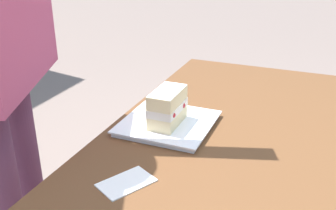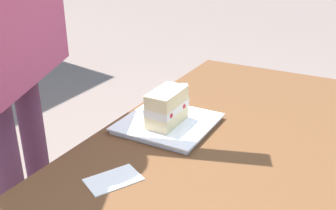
% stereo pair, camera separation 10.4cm
% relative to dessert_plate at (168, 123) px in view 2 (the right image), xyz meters
% --- Properties ---
extents(dessert_plate, '(0.24, 0.24, 0.02)m').
position_rel_dessert_plate_xyz_m(dessert_plate, '(0.00, 0.00, 0.00)').
color(dessert_plate, white).
rests_on(dessert_plate, patio_table).
extents(cake_slice, '(0.13, 0.07, 0.09)m').
position_rel_dessert_plate_xyz_m(cake_slice, '(-0.01, -0.00, 0.05)').
color(cake_slice, beige).
rests_on(cake_slice, dessert_plate).
extents(dessert_fork, '(0.17, 0.07, 0.01)m').
position_rel_dessert_plate_xyz_m(dessert_fork, '(0.24, 0.08, -0.00)').
color(dessert_fork, silver).
rests_on(dessert_fork, patio_table).
extents(paper_napkin, '(0.13, 0.12, 0.00)m').
position_rel_dessert_plate_xyz_m(paper_napkin, '(-0.28, -0.02, -0.01)').
color(paper_napkin, white).
rests_on(paper_napkin, patio_table).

